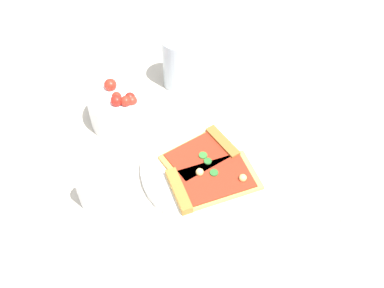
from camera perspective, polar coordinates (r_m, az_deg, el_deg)
name	(u,v)px	position (r m, az deg, el deg)	size (l,w,h in m)	color
ground_plane	(229,171)	(0.86, 4.63, -3.34)	(2.40, 2.40, 0.00)	beige
plate	(206,168)	(0.86, 1.75, -3.03)	(0.24, 0.24, 0.01)	white
pizza_slice_near	(209,182)	(0.82, 2.11, -4.78)	(0.17, 0.17, 0.02)	#E5B256
pizza_slice_far	(204,154)	(0.86, 1.46, -1.21)	(0.14, 0.15, 0.02)	gold
salad_bowl	(119,108)	(0.93, -9.05, 4.52)	(0.12, 0.12, 0.09)	white
soda_glass	(179,64)	(0.99, -1.66, 9.91)	(0.07, 0.07, 0.12)	silver
paper_napkin	(380,215)	(0.87, 22.38, -8.20)	(0.13, 0.11, 0.00)	silver
pepper_shaker	(87,190)	(0.81, -12.90, -5.66)	(0.03, 0.03, 0.08)	silver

